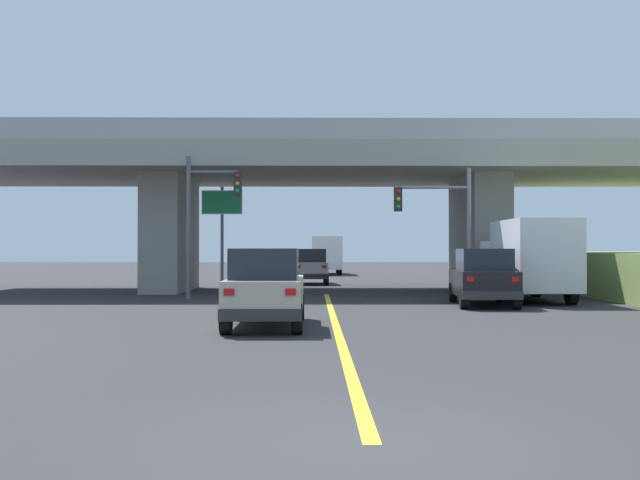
{
  "coord_description": "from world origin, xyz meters",
  "views": [
    {
      "loc": [
        -0.61,
        -7.71,
        2.0
      ],
      "look_at": [
        -0.34,
        19.79,
        2.34
      ],
      "focal_mm": 42.32,
      "sensor_mm": 36.0,
      "label": 1
    }
  ],
  "objects_px": {
    "suv_crossing": "(483,277)",
    "box_truck": "(529,259)",
    "traffic_signal_farside": "(205,209)",
    "semi_truck_distant": "(326,254)",
    "traffic_signal_nearside": "(443,217)",
    "sedan_oncoming": "(311,266)",
    "suv_lead": "(266,288)",
    "highway_sign": "(222,214)"
  },
  "relations": [
    {
      "from": "suv_lead",
      "to": "box_truck",
      "type": "distance_m",
      "value": 13.54
    },
    {
      "from": "suv_lead",
      "to": "traffic_signal_nearside",
      "type": "height_order",
      "value": "traffic_signal_nearside"
    },
    {
      "from": "sedan_oncoming",
      "to": "traffic_signal_nearside",
      "type": "xyz_separation_m",
      "value": [
        5.28,
        -13.29,
        2.28
      ]
    },
    {
      "from": "traffic_signal_farside",
      "to": "semi_truck_distant",
      "type": "distance_m",
      "value": 29.9
    },
    {
      "from": "box_truck",
      "to": "sedan_oncoming",
      "type": "bearing_deg",
      "value": 120.41
    },
    {
      "from": "suv_crossing",
      "to": "traffic_signal_nearside",
      "type": "relative_size",
      "value": 0.93
    },
    {
      "from": "semi_truck_distant",
      "to": "suv_crossing",
      "type": "bearing_deg",
      "value": -81.55
    },
    {
      "from": "box_truck",
      "to": "sedan_oncoming",
      "type": "relative_size",
      "value": 1.5
    },
    {
      "from": "box_truck",
      "to": "traffic_signal_farside",
      "type": "bearing_deg",
      "value": 172.68
    },
    {
      "from": "suv_crossing",
      "to": "box_truck",
      "type": "distance_m",
      "value": 3.3
    },
    {
      "from": "suv_crossing",
      "to": "suv_lead",
      "type": "bearing_deg",
      "value": -130.06
    },
    {
      "from": "suv_lead",
      "to": "semi_truck_distant",
      "type": "bearing_deg",
      "value": 86.74
    },
    {
      "from": "traffic_signal_nearside",
      "to": "traffic_signal_farside",
      "type": "bearing_deg",
      "value": 176.67
    },
    {
      "from": "suv_lead",
      "to": "sedan_oncoming",
      "type": "xyz_separation_m",
      "value": [
        1.12,
        23.94,
        -0.0
      ]
    },
    {
      "from": "traffic_signal_nearside",
      "to": "semi_truck_distant",
      "type": "height_order",
      "value": "traffic_signal_nearside"
    },
    {
      "from": "suv_lead",
      "to": "suv_crossing",
      "type": "bearing_deg",
      "value": 45.15
    },
    {
      "from": "box_truck",
      "to": "traffic_signal_nearside",
      "type": "xyz_separation_m",
      "value": [
        -3.15,
        1.08,
        1.67
      ]
    },
    {
      "from": "sedan_oncoming",
      "to": "traffic_signal_farside",
      "type": "distance_m",
      "value": 13.68
    },
    {
      "from": "traffic_signal_farside",
      "to": "semi_truck_distant",
      "type": "relative_size",
      "value": 0.82
    },
    {
      "from": "semi_truck_distant",
      "to": "highway_sign",
      "type": "bearing_deg",
      "value": -101.22
    },
    {
      "from": "traffic_signal_farside",
      "to": "box_truck",
      "type": "bearing_deg",
      "value": -7.32
    },
    {
      "from": "box_truck",
      "to": "semi_truck_distant",
      "type": "xyz_separation_m",
      "value": [
        -7.24,
        30.96,
        -0.04
      ]
    },
    {
      "from": "suv_crossing",
      "to": "semi_truck_distant",
      "type": "xyz_separation_m",
      "value": [
        -4.94,
        33.25,
        0.57
      ]
    },
    {
      "from": "traffic_signal_nearside",
      "to": "suv_crossing",
      "type": "bearing_deg",
      "value": -75.9
    },
    {
      "from": "suv_lead",
      "to": "highway_sign",
      "type": "relative_size",
      "value": 0.98
    },
    {
      "from": "box_truck",
      "to": "traffic_signal_farside",
      "type": "distance_m",
      "value": 12.96
    },
    {
      "from": "sedan_oncoming",
      "to": "highway_sign",
      "type": "relative_size",
      "value": 0.9
    },
    {
      "from": "sedan_oncoming",
      "to": "highway_sign",
      "type": "height_order",
      "value": "highway_sign"
    },
    {
      "from": "suv_lead",
      "to": "traffic_signal_nearside",
      "type": "xyz_separation_m",
      "value": [
        6.4,
        10.65,
        2.28
      ]
    },
    {
      "from": "box_truck",
      "to": "traffic_signal_farside",
      "type": "xyz_separation_m",
      "value": [
        -12.7,
        1.63,
        2.01
      ]
    },
    {
      "from": "suv_lead",
      "to": "suv_crossing",
      "type": "xyz_separation_m",
      "value": [
        7.25,
        7.29,
        0.0
      ]
    },
    {
      "from": "suv_crossing",
      "to": "box_truck",
      "type": "height_order",
      "value": "box_truck"
    },
    {
      "from": "semi_truck_distant",
      "to": "traffic_signal_nearside",
      "type": "bearing_deg",
      "value": -82.2
    },
    {
      "from": "box_truck",
      "to": "highway_sign",
      "type": "height_order",
      "value": "highway_sign"
    },
    {
      "from": "highway_sign",
      "to": "traffic_signal_farside",
      "type": "bearing_deg",
      "value": -94.97
    },
    {
      "from": "traffic_signal_nearside",
      "to": "sedan_oncoming",
      "type": "bearing_deg",
      "value": 111.68
    },
    {
      "from": "suv_lead",
      "to": "sedan_oncoming",
      "type": "height_order",
      "value": "same"
    },
    {
      "from": "suv_crossing",
      "to": "sedan_oncoming",
      "type": "height_order",
      "value": "same"
    },
    {
      "from": "sedan_oncoming",
      "to": "highway_sign",
      "type": "xyz_separation_m",
      "value": [
        -3.99,
        -9.49,
        2.59
      ]
    },
    {
      "from": "suv_lead",
      "to": "box_truck",
      "type": "bearing_deg",
      "value": 45.07
    },
    {
      "from": "highway_sign",
      "to": "suv_crossing",
      "type": "bearing_deg",
      "value": -35.28
    },
    {
      "from": "semi_truck_distant",
      "to": "suv_lead",
      "type": "bearing_deg",
      "value": -93.26
    }
  ]
}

